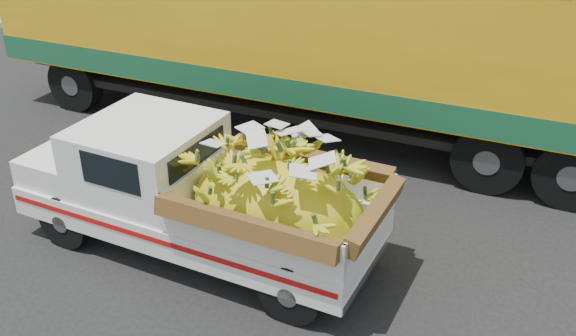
% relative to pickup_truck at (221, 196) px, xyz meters
% --- Properties ---
extents(ground, '(100.00, 100.00, 0.00)m').
position_rel_pickup_truck_xyz_m(ground, '(0.48, -0.06, -0.90)').
color(ground, black).
rests_on(ground, ground).
extents(curb, '(60.00, 0.25, 0.15)m').
position_rel_pickup_truck_xyz_m(curb, '(0.48, 6.59, -0.83)').
color(curb, gray).
rests_on(curb, ground).
extents(sidewalk, '(60.00, 4.00, 0.14)m').
position_rel_pickup_truck_xyz_m(sidewalk, '(0.48, 8.69, -0.83)').
color(sidewalk, gray).
rests_on(sidewalk, ground).
extents(pickup_truck, '(4.81, 1.79, 1.68)m').
position_rel_pickup_truck_xyz_m(pickup_truck, '(0.00, 0.00, 0.00)').
color(pickup_truck, black).
rests_on(pickup_truck, ground).
extents(semi_trailer, '(12.03, 3.03, 3.80)m').
position_rel_pickup_truck_xyz_m(semi_trailer, '(-0.79, 4.15, 1.22)').
color(semi_trailer, black).
rests_on(semi_trailer, ground).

